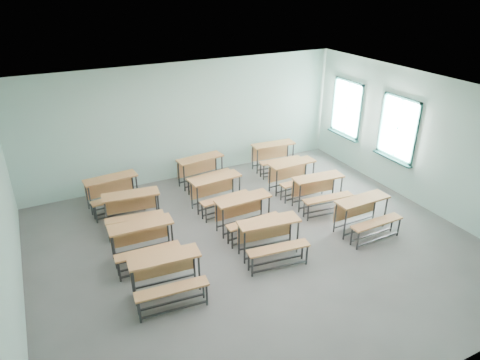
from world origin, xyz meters
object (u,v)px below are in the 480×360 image
object	(u,v)px
desk_unit_r0c1	(271,234)
desk_unit_r1c2	(320,188)
desk_unit_r1c1	(245,210)
desk_unit_r2c2	(294,173)
desk_unit_r1c0	(143,238)
desk_unit_r0c0	(166,272)
desk_unit_r0c2	(365,211)
desk_unit_r2c0	(132,206)
desk_unit_r3c2	(275,153)
desk_unit_r2c1	(218,189)
desk_unit_r3c1	(202,168)
desk_unit_r3c0	(113,189)

from	to	relation	value
desk_unit_r0c1	desk_unit_r1c2	world-z (taller)	same
desk_unit_r1c1	desk_unit_r2c2	size ratio (longest dim) A/B	1.00
desk_unit_r0c1	desk_unit_r1c0	bearing A→B (deg)	163.44
desk_unit_r0c0	desk_unit_r0c2	distance (m)	4.55
desk_unit_r2c0	desk_unit_r3c2	size ratio (longest dim) A/B	1.02
desk_unit_r2c1	desk_unit_r2c0	bearing A→B (deg)	173.84
desk_unit_r2c1	desk_unit_r3c1	size ratio (longest dim) A/B	0.98
desk_unit_r0c0	desk_unit_r1c0	xyz separation A→B (m)	(-0.08, 1.23, 0.00)
desk_unit_r0c1	desk_unit_r2c1	distance (m)	2.32
desk_unit_r0c2	desk_unit_r3c0	distance (m)	5.92
desk_unit_r3c2	desk_unit_r0c2	bearing A→B (deg)	-84.78
desk_unit_r1c0	desk_unit_r3c2	bearing A→B (deg)	32.38
desk_unit_r0c2	desk_unit_r1c1	bearing A→B (deg)	151.77
desk_unit_r0c0	desk_unit_r0c2	world-z (taller)	same
desk_unit_r0c0	desk_unit_r3c2	xyz separation A→B (m)	(4.50, 3.85, 0.00)
desk_unit_r1c1	desk_unit_r2c0	world-z (taller)	same
desk_unit_r3c2	desk_unit_r0c1	bearing A→B (deg)	-117.40
desk_unit_r0c0	desk_unit_r1c2	bearing A→B (deg)	23.55
desk_unit_r3c1	desk_unit_r0c0	bearing A→B (deg)	-126.37
desk_unit_r1c2	desk_unit_r2c1	distance (m)	2.48
desk_unit_r1c2	desk_unit_r3c2	size ratio (longest dim) A/B	1.01
desk_unit_r0c0	desk_unit_r3c2	distance (m)	5.92
desk_unit_r0c0	desk_unit_r2c2	bearing A→B (deg)	35.18
desk_unit_r1c0	desk_unit_r3c0	distance (m)	2.43
desk_unit_r3c0	desk_unit_r3c2	size ratio (longest dim) A/B	1.00
desk_unit_r3c1	desk_unit_r0c2	bearing A→B (deg)	-64.59
desk_unit_r2c0	desk_unit_r2c1	size ratio (longest dim) A/B	1.03
desk_unit_r2c1	desk_unit_r3c2	bearing A→B (deg)	25.11
desk_unit_r3c2	desk_unit_r3c0	bearing A→B (deg)	-173.18
desk_unit_r0c2	desk_unit_r1c1	distance (m)	2.62
desk_unit_r3c0	desk_unit_r2c2	bearing A→B (deg)	-20.08
desk_unit_r0c2	desk_unit_r1c1	world-z (taller)	same
desk_unit_r1c0	desk_unit_r1c1	bearing A→B (deg)	4.17
desk_unit_r0c0	desk_unit_r3c0	size ratio (longest dim) A/B	1.00
desk_unit_r0c0	desk_unit_r1c1	bearing A→B (deg)	35.41
desk_unit_r3c0	desk_unit_r3c2	xyz separation A→B (m)	(4.67, 0.19, 0.00)
desk_unit_r3c1	desk_unit_r3c2	size ratio (longest dim) A/B	1.02
desk_unit_r1c1	desk_unit_r3c2	distance (m)	3.42
desk_unit_r3c2	desk_unit_r2c2	bearing A→B (deg)	-95.14
desk_unit_r2c0	desk_unit_r0c2	bearing A→B (deg)	-22.01
desk_unit_r0c2	desk_unit_r2c2	distance (m)	2.39
desk_unit_r1c1	desk_unit_r3c2	xyz separation A→B (m)	(2.28, 2.55, 0.00)
desk_unit_r1c1	desk_unit_r2c1	size ratio (longest dim) A/B	0.97
desk_unit_r2c0	desk_unit_r3c2	distance (m)	4.64
desk_unit_r0c2	desk_unit_r3c1	world-z (taller)	same
desk_unit_r1c0	desk_unit_r2c0	bearing A→B (deg)	87.58
desk_unit_r3c1	desk_unit_r2c1	bearing A→B (deg)	-101.94
desk_unit_r1c1	desk_unit_r2c1	world-z (taller)	same
desk_unit_r0c1	desk_unit_r2c2	xyz separation A→B (m)	(2.03, 2.25, 0.00)
desk_unit_r1c0	desk_unit_r1c1	size ratio (longest dim) A/B	1.02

